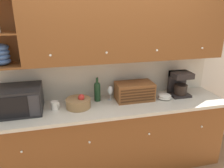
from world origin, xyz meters
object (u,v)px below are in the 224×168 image
at_px(fruit_basket, 78,103).
at_px(mug, 55,105).
at_px(microwave, 19,100).
at_px(coffee_maker, 180,83).
at_px(bowl_stack_on_counter, 164,96).
at_px(wine_glass, 110,91).
at_px(wine_bottle, 97,90).
at_px(bread_box, 134,91).

bearing_deg(fruit_basket, mug, 178.63).
bearing_deg(microwave, mug, -4.95).
bearing_deg(mug, coffee_maker, 2.28).
bearing_deg(fruit_basket, bowl_stack_on_counter, -0.33).
distance_m(microwave, coffee_maker, 2.01).
height_order(wine_glass, coffee_maker, coffee_maker).
xyz_separation_m(mug, wine_glass, (0.69, 0.12, 0.08)).
bearing_deg(fruit_basket, microwave, 176.54).
bearing_deg(coffee_maker, wine_glass, 176.88).
distance_m(microwave, wine_bottle, 0.91).
xyz_separation_m(wine_glass, coffee_maker, (0.94, -0.05, 0.04)).
bearing_deg(fruit_basket, coffee_maker, 3.01).
bearing_deg(bowl_stack_on_counter, mug, 179.46).
relative_size(wine_glass, bowl_stack_on_counter, 1.04).
bearing_deg(wine_glass, coffee_maker, -3.12).
bearing_deg(wine_glass, fruit_basket, -163.63).
distance_m(mug, bread_box, 0.99).
xyz_separation_m(mug, fruit_basket, (0.27, -0.01, 0.01)).
bearing_deg(bread_box, bowl_stack_on_counter, -10.31).
height_order(mug, fruit_basket, fruit_basket).
relative_size(mug, bowl_stack_on_counter, 0.57).
bearing_deg(microwave, wine_bottle, 6.49).
bearing_deg(bread_box, fruit_basket, -174.88).
bearing_deg(wine_bottle, bread_box, -9.51).
relative_size(fruit_basket, coffee_maker, 0.89).
bearing_deg(bread_box, coffee_maker, 0.61).
xyz_separation_m(microwave, bowl_stack_on_counter, (1.76, -0.05, -0.11)).
bearing_deg(fruit_basket, bread_box, 5.12).
height_order(bowl_stack_on_counter, coffee_maker, coffee_maker).
bearing_deg(coffee_maker, microwave, -179.10).
xyz_separation_m(microwave, bread_box, (1.37, 0.02, -0.03)).
relative_size(bread_box, bowl_stack_on_counter, 2.61).
xyz_separation_m(fruit_basket, coffee_maker, (1.35, 0.07, 0.11)).
height_order(microwave, fruit_basket, microwave).
bearing_deg(bread_box, wine_glass, 169.15).
xyz_separation_m(fruit_basket, wine_bottle, (0.25, 0.14, 0.08)).
xyz_separation_m(mug, wine_bottle, (0.52, 0.14, 0.09)).
relative_size(bowl_stack_on_counter, coffee_maker, 0.56).
height_order(mug, wine_bottle, wine_bottle).
xyz_separation_m(mug, bowl_stack_on_counter, (1.38, -0.01, -0.02)).
height_order(fruit_basket, wine_glass, wine_glass).
xyz_separation_m(fruit_basket, bread_box, (0.72, 0.06, 0.05)).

